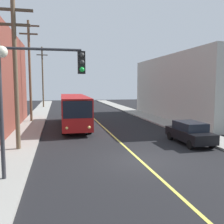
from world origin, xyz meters
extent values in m
plane|color=black|center=(0.00, 0.00, 0.00)|extent=(120.00, 120.00, 0.00)
cube|color=gray|center=(-7.25, 10.00, 0.07)|extent=(2.50, 90.00, 0.15)
cube|color=gray|center=(7.25, 10.00, 0.07)|extent=(2.50, 90.00, 0.15)
cube|color=#D8CC4C|center=(0.00, 15.00, 0.01)|extent=(0.16, 60.00, 0.01)
cube|color=black|center=(-8.54, 11.91, 1.60)|extent=(0.06, 13.13, 1.30)
cube|color=black|center=(-8.54, 11.91, 4.80)|extent=(0.06, 13.13, 1.30)
cube|color=#B2B2A8|center=(14.50, 16.16, 3.97)|extent=(12.00, 21.06, 7.93)
cube|color=black|center=(8.54, 16.16, 1.60)|extent=(0.06, 14.74, 1.30)
cube|color=black|center=(8.54, 16.16, 4.80)|extent=(0.06, 14.74, 1.30)
cube|color=maroon|center=(-2.90, 12.74, 1.83)|extent=(2.72, 12.03, 2.75)
cube|color=black|center=(-2.99, 6.76, 2.35)|extent=(2.35, 0.11, 1.40)
cube|color=black|center=(-2.82, 18.72, 2.45)|extent=(2.30, 0.11, 1.10)
cube|color=black|center=(-4.16, 12.76, 2.35)|extent=(0.20, 10.20, 1.10)
cube|color=black|center=(-1.65, 12.72, 2.35)|extent=(0.20, 10.20, 1.10)
cube|color=orange|center=(-2.99, 6.77, 2.95)|extent=(1.79, 0.09, 0.30)
sphere|color=#F9D872|center=(-3.88, 6.73, 0.90)|extent=(0.24, 0.24, 0.24)
sphere|color=#F9D872|center=(-2.10, 6.71, 0.90)|extent=(0.24, 0.24, 0.24)
cylinder|color=black|center=(-4.09, 8.55, 0.50)|extent=(0.31, 1.00, 1.00)
cylinder|color=black|center=(-1.84, 8.52, 0.50)|extent=(0.31, 1.00, 1.00)
cylinder|color=black|center=(-3.98, 16.25, 0.50)|extent=(0.31, 1.00, 1.00)
cylinder|color=black|center=(-1.73, 16.22, 0.50)|extent=(0.31, 1.00, 1.00)
cube|color=black|center=(4.88, 3.27, 0.67)|extent=(1.85, 4.42, 0.70)
cube|color=black|center=(4.88, 3.27, 1.32)|extent=(1.65, 2.48, 0.60)
cylinder|color=black|center=(4.10, 1.76, 0.32)|extent=(0.23, 0.64, 0.64)
cylinder|color=black|center=(5.70, 1.78, 0.32)|extent=(0.23, 0.64, 0.64)
cylinder|color=black|center=(4.06, 4.76, 0.32)|extent=(0.23, 0.64, 0.64)
cylinder|color=black|center=(5.66, 4.78, 0.32)|extent=(0.23, 0.64, 0.64)
cylinder|color=brown|center=(-7.11, 3.81, 4.84)|extent=(0.28, 0.28, 9.38)
cube|color=#4C3D2D|center=(-7.11, 3.81, 8.93)|extent=(2.40, 0.16, 0.16)
cube|color=#4C3D2D|center=(-7.11, 3.81, 8.03)|extent=(2.00, 0.16, 0.16)
cylinder|color=brown|center=(-7.56, 17.00, 5.84)|extent=(0.28, 0.28, 11.39)
cube|color=#4C3D2D|center=(-7.56, 17.00, 10.94)|extent=(2.40, 0.16, 0.16)
cube|color=#4C3D2D|center=(-7.56, 17.00, 10.04)|extent=(2.00, 0.16, 0.16)
cylinder|color=brown|center=(-7.19, 36.12, 5.80)|extent=(0.28, 0.28, 11.30)
cube|color=#4C3D2D|center=(-7.19, 36.12, 10.85)|extent=(2.40, 0.16, 0.16)
cube|color=#4C3D2D|center=(-7.19, 36.12, 9.95)|extent=(2.00, 0.16, 0.16)
cylinder|color=#2D2D33|center=(-6.95, -1.59, 3.15)|extent=(0.18, 0.18, 6.00)
cylinder|color=#2D2D33|center=(-5.20, -1.59, 5.85)|extent=(3.50, 0.12, 0.12)
cube|color=black|center=(-3.45, -1.59, 5.30)|extent=(0.32, 0.36, 1.00)
sphere|color=#2D2D2D|center=(-3.45, -1.78, 5.62)|extent=(0.22, 0.22, 0.22)
sphere|color=#2D2D2D|center=(-3.45, -1.78, 5.30)|extent=(0.22, 0.22, 0.22)
sphere|color=green|center=(-3.45, -1.78, 4.98)|extent=(0.22, 0.22, 0.22)
sphere|color=#EAE5C6|center=(-6.35, -3.95, 5.40)|extent=(0.40, 0.40, 0.40)
cylinder|color=red|center=(6.85, 5.31, 0.50)|extent=(0.26, 0.26, 0.70)
sphere|color=gold|center=(6.85, 5.31, 0.87)|extent=(0.24, 0.24, 0.24)
cylinder|color=red|center=(6.69, 5.31, 0.60)|extent=(0.12, 0.10, 0.10)
cylinder|color=red|center=(7.01, 5.31, 0.60)|extent=(0.12, 0.10, 0.10)
camera|label=1|loc=(-4.55, -13.05, 4.28)|focal=39.88mm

